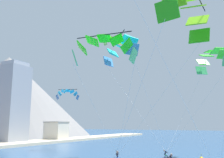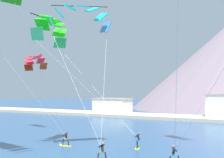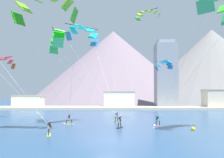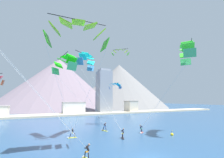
% 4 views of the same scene
% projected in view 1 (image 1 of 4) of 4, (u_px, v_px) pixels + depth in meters
% --- Properties ---
extents(kitesurfer_mid_center, '(1.56, 1.46, 1.67)m').
position_uv_depth(kitesurfer_mid_center, '(167.00, 158.00, 36.60)').
color(kitesurfer_mid_center, '#E54C33').
rests_on(kitesurfer_mid_center, ground).
extents(parafoil_kite_near_trail, '(11.34, 6.90, 13.29)m').
position_uv_depth(parafoil_kite_near_trail, '(104.00, 47.00, 26.48)').
color(parafoil_kite_near_trail, '#49CB74').
extents(parafoil_kite_mid_center, '(9.77, 9.90, 16.36)m').
position_uv_depth(parafoil_kite_mid_center, '(213.00, 58.00, 42.07)').
color(parafoil_kite_mid_center, '#45B568').
extents(parafoil_kite_far_left, '(8.39, 10.40, 15.98)m').
position_uv_depth(parafoil_kite_far_left, '(186.00, 10.00, 23.18)').
color(parafoil_kite_far_left, '#229E12').
extents(parafoil_kite_far_right, '(8.15, 7.07, 14.29)m').
position_uv_depth(parafoil_kite_far_right, '(121.00, 48.00, 30.34)').
color(parafoil_kite_far_right, '#4286BE').
extents(parafoil_kite_distant_low_drift, '(4.70, 3.37, 1.94)m').
position_uv_depth(parafoil_kite_distant_low_drift, '(115.00, 41.00, 44.06)').
color(parafoil_kite_distant_low_drift, '#63C943').
extents(parafoil_kite_distant_mid_solo, '(3.92, 4.54, 2.32)m').
position_uv_depth(parafoil_kite_distant_mid_solo, '(68.00, 93.00, 54.79)').
color(parafoil_kite_distant_mid_solo, '#275891').
extents(shore_building_promenade_mid, '(5.49, 6.33, 6.16)m').
position_uv_depth(shore_building_promenade_mid, '(56.00, 131.00, 79.48)').
color(shore_building_promenade_mid, beige).
rests_on(shore_building_promenade_mid, ground).
extents(highrise_tower, '(7.00, 7.00, 23.04)m').
position_uv_depth(highrise_tower, '(13.00, 103.00, 70.69)').
color(highrise_tower, gray).
rests_on(highrise_tower, ground).
extents(mountain_peak_central_summit, '(83.06, 83.06, 38.83)m').
position_uv_depth(mountain_peak_central_summit, '(6.00, 95.00, 123.11)').
color(mountain_peak_central_summit, slate).
rests_on(mountain_peak_central_summit, ground).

